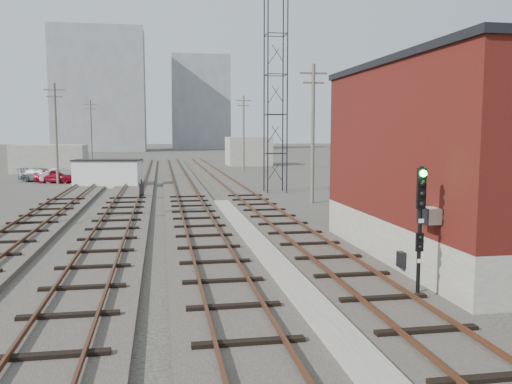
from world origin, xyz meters
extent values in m
plane|color=#282621|center=(0.00, 60.00, 0.00)|extent=(320.00, 320.00, 0.00)
cube|color=#332D28|center=(2.50, 39.00, 0.10)|extent=(3.20, 90.00, 0.20)
cube|color=#4C2816|center=(1.78, 39.00, 0.33)|extent=(0.07, 90.00, 0.12)
cube|color=#4C2816|center=(3.22, 39.00, 0.33)|extent=(0.07, 90.00, 0.12)
cube|color=#332D28|center=(-1.50, 39.00, 0.10)|extent=(3.20, 90.00, 0.20)
cube|color=#4C2816|center=(-2.22, 39.00, 0.33)|extent=(0.07, 90.00, 0.12)
cube|color=#4C2816|center=(-0.78, 39.00, 0.33)|extent=(0.07, 90.00, 0.12)
cube|color=#332D28|center=(-5.50, 39.00, 0.10)|extent=(3.20, 90.00, 0.20)
cube|color=#4C2816|center=(-6.22, 39.00, 0.33)|extent=(0.07, 90.00, 0.12)
cube|color=#4C2816|center=(-4.78, 39.00, 0.33)|extent=(0.07, 90.00, 0.12)
cube|color=#332D28|center=(-9.50, 39.00, 0.10)|extent=(3.20, 90.00, 0.20)
cube|color=#4C2816|center=(-10.22, 39.00, 0.33)|extent=(0.07, 90.00, 0.12)
cube|color=#4C2816|center=(-8.78, 39.00, 0.33)|extent=(0.07, 90.00, 0.12)
cube|color=gray|center=(0.50, 14.00, 0.13)|extent=(0.90, 28.00, 0.26)
cube|color=gray|center=(7.50, 12.00, 0.75)|extent=(6.00, 12.00, 1.50)
cube|color=#591E15|center=(7.50, 12.00, 4.25)|extent=(6.00, 12.00, 5.50)
cube|color=black|center=(7.50, 12.00, 7.10)|extent=(6.20, 12.20, 0.25)
cube|color=beige|center=(4.28, 8.00, 2.25)|extent=(0.45, 0.62, 0.45)
cube|color=black|center=(4.40, 10.00, 0.50)|extent=(0.20, 0.35, 0.50)
cylinder|color=black|center=(4.75, 34.25, 7.50)|extent=(0.10, 0.10, 15.00)
cylinder|color=black|center=(6.25, 34.25, 7.50)|extent=(0.10, 0.10, 15.00)
cylinder|color=black|center=(4.75, 35.75, 7.50)|extent=(0.10, 0.10, 15.00)
cylinder|color=black|center=(6.25, 35.75, 7.50)|extent=(0.10, 0.10, 15.00)
cylinder|color=#595147|center=(-12.50, 45.00, 4.50)|extent=(0.24, 0.24, 9.00)
cube|color=#595147|center=(-12.50, 45.00, 8.40)|extent=(1.80, 0.12, 0.12)
cube|color=#595147|center=(-12.50, 45.00, 7.80)|extent=(1.40, 0.12, 0.12)
cylinder|color=#595147|center=(-12.50, 70.00, 4.50)|extent=(0.24, 0.24, 9.00)
cube|color=#595147|center=(-12.50, 70.00, 8.40)|extent=(1.80, 0.12, 0.12)
cube|color=#595147|center=(-12.50, 70.00, 7.80)|extent=(1.40, 0.12, 0.12)
cylinder|color=#595147|center=(6.50, 28.00, 4.50)|extent=(0.24, 0.24, 9.00)
cube|color=#595147|center=(6.50, 28.00, 8.40)|extent=(1.80, 0.12, 0.12)
cube|color=#595147|center=(6.50, 28.00, 7.80)|extent=(1.40, 0.12, 0.12)
cylinder|color=#595147|center=(6.50, 58.00, 4.50)|extent=(0.24, 0.24, 9.00)
cube|color=#595147|center=(6.50, 58.00, 8.40)|extent=(1.80, 0.12, 0.12)
cube|color=#595147|center=(6.50, 58.00, 7.80)|extent=(1.40, 0.12, 0.12)
cube|color=gray|center=(-18.00, 135.00, 15.00)|extent=(22.00, 14.00, 30.00)
cube|color=gray|center=(8.00, 150.00, 13.00)|extent=(16.00, 12.00, 26.00)
cube|color=gray|center=(-16.00, 60.00, 1.60)|extent=(8.00, 5.00, 3.20)
cube|color=gray|center=(9.00, 70.00, 2.00)|extent=(6.00, 6.00, 4.00)
cube|color=gray|center=(3.70, 7.43, 0.05)|extent=(0.40, 0.40, 0.10)
cylinder|color=black|center=(3.70, 7.43, 1.85)|extent=(0.11, 0.11, 3.70)
cube|color=black|center=(3.70, 7.41, 3.10)|extent=(0.24, 0.10, 1.11)
sphere|color=#0CE533|center=(3.70, 7.32, 3.51)|extent=(0.18, 0.18, 0.18)
sphere|color=black|center=(3.70, 7.32, 3.24)|extent=(0.18, 0.18, 0.18)
sphere|color=black|center=(3.70, 7.32, 2.96)|extent=(0.18, 0.18, 0.18)
sphere|color=black|center=(3.70, 7.32, 2.68)|extent=(0.18, 0.18, 0.18)
cube|color=black|center=(3.70, 7.41, 1.62)|extent=(0.20, 0.09, 0.51)
cube|color=white|center=(3.70, 7.35, 2.22)|extent=(0.15, 0.02, 0.11)
cube|color=white|center=(3.70, 7.35, 1.11)|extent=(0.15, 0.02, 0.11)
cube|color=black|center=(-4.63, 32.23, 0.59)|extent=(0.30, 0.30, 0.98)
cylinder|color=black|center=(-4.63, 32.23, 1.22)|extent=(0.08, 0.08, 0.29)
cube|color=silver|center=(-7.74, 41.15, 1.13)|extent=(5.67, 2.98, 2.25)
cube|color=black|center=(-7.74, 41.15, 2.30)|extent=(5.88, 3.18, 0.11)
imported|color=maroon|center=(-12.83, 45.89, 0.65)|extent=(4.10, 2.57, 1.30)
imported|color=#AAAEB2|center=(-12.25, 46.23, 0.67)|extent=(4.15, 1.74, 1.33)
imported|color=slate|center=(-14.33, 47.47, 0.65)|extent=(4.83, 3.21, 1.30)
camera|label=1|loc=(-3.23, -6.18, 4.60)|focal=38.00mm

